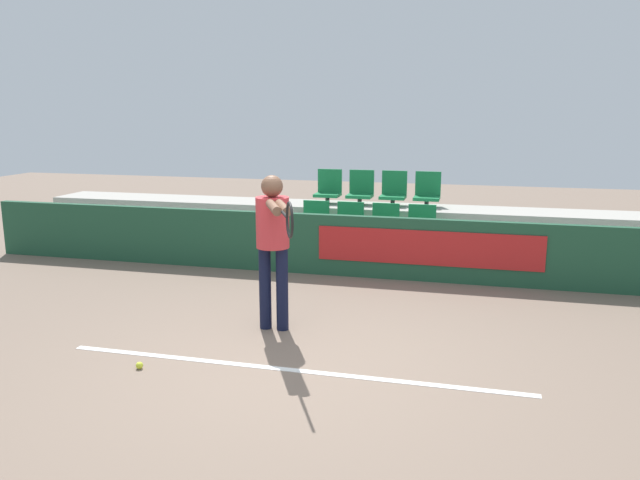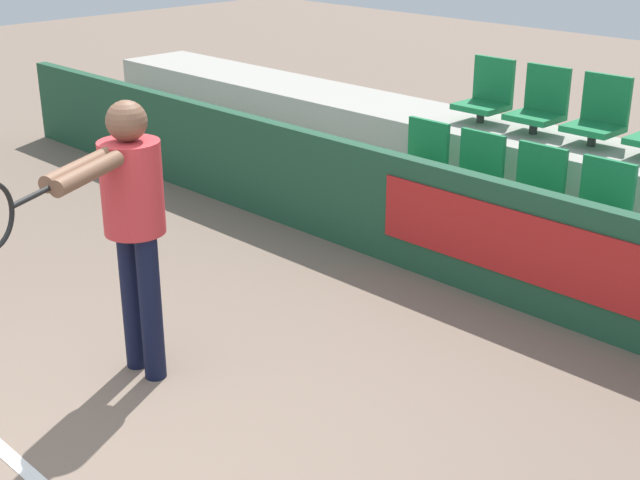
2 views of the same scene
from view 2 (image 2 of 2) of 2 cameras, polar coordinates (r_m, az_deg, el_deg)
The scene contains 13 objects.
ground_plane at distance 4.90m, azimuth -16.33°, elevation -13.55°, with size 30.00×30.00×0.00m, color #7A6656.
court_baseline at distance 4.84m, azimuth -17.96°, elevation -14.15°, with size 4.42×0.08×0.01m.
barrier_wall at distance 6.60m, azimuth 8.47°, elevation 0.85°, with size 11.88×0.14×0.88m.
bleacher_tier_front at distance 7.10m, azimuth 10.83°, elevation 0.16°, with size 11.48×0.89×0.41m.
bleacher_tier_middle at distance 7.75m, azimuth 14.72°, elevation 3.26°, with size 11.48×0.89×0.81m.
stadium_chair_0 at distance 7.50m, azimuth 6.46°, elevation 5.13°, with size 0.41×0.37×0.56m.
stadium_chair_1 at distance 7.19m, azimuth 9.83°, elevation 4.22°, with size 0.41×0.37×0.56m.
stadium_chair_2 at distance 6.91m, azimuth 13.48°, elevation 3.22°, with size 0.41×0.37×0.56m.
stadium_chair_3 at distance 6.66m, azimuth 17.42°, elevation 2.11°, with size 0.41×0.37×0.56m.
stadium_chair_4 at distance 8.10m, azimuth 10.62°, elevation 9.10°, with size 0.41×0.37×0.56m.
stadium_chair_5 at distance 7.81m, azimuth 13.90°, elevation 8.39°, with size 0.41×0.37×0.56m.
stadium_chair_6 at distance 7.55m, azimuth 17.42°, elevation 7.59°, with size 0.41×0.37×0.56m.
tennis_player at distance 5.13m, azimuth -12.17°, elevation 1.80°, with size 0.77×1.39×1.68m.
Camera 2 is at (3.66, -1.75, 2.75)m, focal length 50.00 mm.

